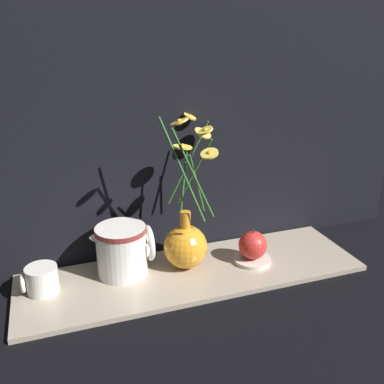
{
  "coord_description": "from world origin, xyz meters",
  "views": [
    {
      "loc": [
        -0.3,
        -0.87,
        0.57
      ],
      "look_at": [
        -0.0,
        0.0,
        0.22
      ],
      "focal_mm": 40.0,
      "sensor_mm": 36.0,
      "label": 1
    }
  ],
  "objects": [
    {
      "name": "saucer_plate",
      "position": [
        0.16,
        -0.01,
        0.02
      ],
      "size": [
        0.1,
        0.1,
        0.01
      ],
      "color": "silver",
      "rests_on": "shelf"
    },
    {
      "name": "shelf",
      "position": [
        0.0,
        0.0,
        0.01
      ],
      "size": [
        0.84,
        0.25,
        0.01
      ],
      "color": "tan",
      "rests_on": "ground_plane"
    },
    {
      "name": "ceramic_pitcher",
      "position": [
        -0.16,
        0.05,
        0.08
      ],
      "size": [
        0.15,
        0.12,
        0.13
      ],
      "color": "white",
      "rests_on": "shelf"
    },
    {
      "name": "orange_fruit",
      "position": [
        0.16,
        -0.01,
        0.06
      ],
      "size": [
        0.07,
        0.07,
        0.08
      ],
      "color": "red",
      "rests_on": "saucer_plate"
    },
    {
      "name": "yellow_mug",
      "position": [
        -0.35,
        0.03,
        0.04
      ],
      "size": [
        0.08,
        0.07,
        0.06
      ],
      "color": "silver",
      "rests_on": "shelf"
    },
    {
      "name": "ground_plane",
      "position": [
        0.0,
        0.0,
        0.0
      ],
      "size": [
        6.0,
        6.0,
        0.0
      ],
      "primitive_type": "plane",
      "color": "black"
    },
    {
      "name": "vase_with_flowers",
      "position": [
        -0.01,
        0.03,
        0.08
      ],
      "size": [
        0.16,
        0.23,
        0.4
      ],
      "color": "orange",
      "rests_on": "shelf"
    },
    {
      "name": "backdrop_wall",
      "position": [
        0.0,
        0.14,
        0.55
      ],
      "size": [
        1.34,
        0.02,
        1.1
      ],
      "color": "black",
      "rests_on": "ground_plane"
    }
  ]
}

